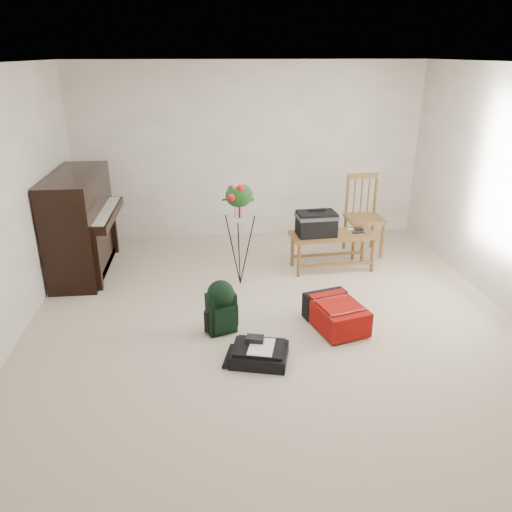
{
  "coord_description": "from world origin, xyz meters",
  "views": [
    {
      "loc": [
        -0.63,
        -4.44,
        2.59
      ],
      "look_at": [
        -0.14,
        0.35,
        0.62
      ],
      "focal_mm": 35.0,
      "sensor_mm": 36.0,
      "label": 1
    }
  ],
  "objects": [
    {
      "name": "wall_back",
      "position": [
        0.0,
        2.75,
        1.25
      ],
      "size": [
        5.0,
        0.04,
        2.5
      ],
      "primitive_type": "cube",
      "color": "white",
      "rests_on": "floor"
    },
    {
      "name": "black_duffel",
      "position": [
        -0.21,
        -0.64,
        0.08
      ],
      "size": [
        0.58,
        0.51,
        0.21
      ],
      "rotation": [
        0.0,
        0.0,
        -0.25
      ],
      "color": "black",
      "rests_on": "floor"
    },
    {
      "name": "floor",
      "position": [
        0.0,
        0.0,
        0.0
      ],
      "size": [
        5.0,
        5.5,
        0.01
      ],
      "primitive_type": "cube",
      "color": "beige",
      "rests_on": "ground"
    },
    {
      "name": "flower_stand",
      "position": [
        -0.27,
        1.0,
        0.62
      ],
      "size": [
        0.51,
        0.51,
        1.27
      ],
      "rotation": [
        0.0,
        0.0,
        0.37
      ],
      "color": "black",
      "rests_on": "floor"
    },
    {
      "name": "ceiling",
      "position": [
        0.0,
        0.0,
        2.5
      ],
      "size": [
        5.0,
        5.5,
        0.01
      ],
      "primitive_type": "cube",
      "color": "white",
      "rests_on": "wall_back"
    },
    {
      "name": "green_backpack",
      "position": [
        -0.53,
        -0.1,
        0.3
      ],
      "size": [
        0.32,
        0.29,
        0.55
      ],
      "rotation": [
        0.0,
        0.0,
        0.33
      ],
      "color": "black",
      "rests_on": "floor"
    },
    {
      "name": "dining_chair",
      "position": [
        1.48,
        1.84,
        0.52
      ],
      "size": [
        0.48,
        0.48,
        1.07
      ],
      "rotation": [
        0.0,
        0.0,
        0.02
      ],
      "color": "brown",
      "rests_on": "floor"
    },
    {
      "name": "bench",
      "position": [
        0.77,
        1.32,
        0.58
      ],
      "size": [
        1.09,
        0.5,
        0.82
      ],
      "rotation": [
        0.0,
        0.0,
        0.07
      ],
      "color": "brown",
      "rests_on": "floor"
    },
    {
      "name": "red_suitcase",
      "position": [
        0.62,
        -0.08,
        0.15
      ],
      "size": [
        0.59,
        0.75,
        0.28
      ],
      "rotation": [
        0.0,
        0.0,
        0.27
      ],
      "color": "#A3070C",
      "rests_on": "floor"
    },
    {
      "name": "piano",
      "position": [
        -2.19,
        1.6,
        0.6
      ],
      "size": [
        0.71,
        1.5,
        1.25
      ],
      "color": "black",
      "rests_on": "floor"
    }
  ]
}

